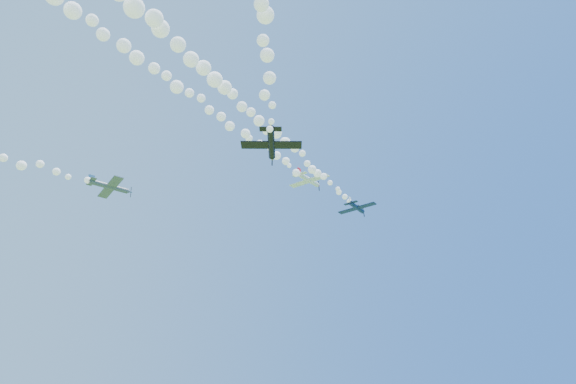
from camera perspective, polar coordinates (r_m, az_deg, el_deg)
plane_white at (r=94.95m, az=2.50°, el=1.43°), size 8.01×8.50×2.21m
smoke_trail_white at (r=69.60m, az=-15.92°, el=14.22°), size 71.56×27.55×3.33m
plane_navy at (r=99.00m, az=8.18°, el=-1.84°), size 7.46×7.92×2.13m
smoke_trail_navy at (r=71.38m, az=-3.13°, el=8.37°), size 61.12×28.16×2.97m
plane_grey at (r=76.50m, az=-20.32°, el=0.60°), size 6.77×7.04×1.91m
plane_black at (r=57.73m, az=-1.99°, el=5.71°), size 6.72×6.35×2.46m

